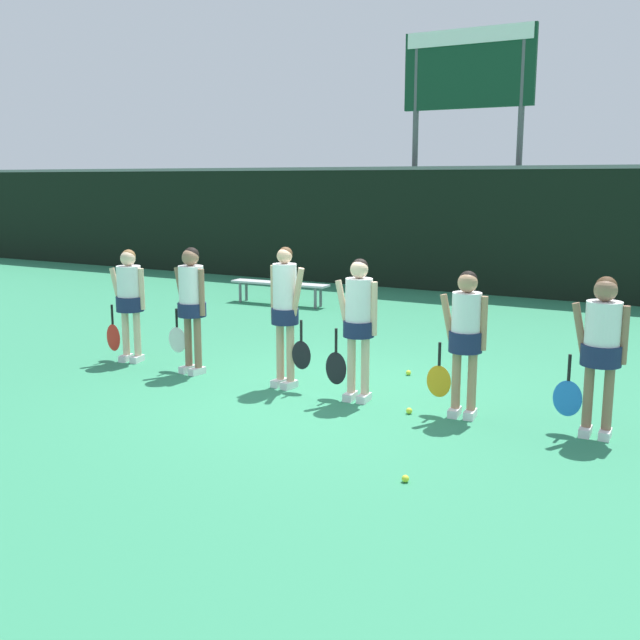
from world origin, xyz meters
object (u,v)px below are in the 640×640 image
Objects in this scene: player_1 at (191,299)px; tennis_ball_3 at (138,335)px; tennis_ball_0 at (405,479)px; tennis_ball_4 at (409,411)px; player_0 at (129,296)px; player_5 at (601,342)px; scoreboard at (468,92)px; tennis_ball_1 at (366,385)px; player_2 at (285,306)px; player_4 at (465,332)px; player_3 at (358,318)px; tennis_ball_2 at (408,373)px; bench_courtside at (280,285)px.

player_1 is 2.89m from tennis_ball_3.
tennis_ball_4 is at bearing 111.52° from tennis_ball_0.
player_5 is at bearing -12.75° from player_0.
scoreboard is 87.92× the size of tennis_ball_1.
player_1 is 4.60m from tennis_ball_0.
player_0 is 23.91× the size of tennis_ball_3.
player_2 is 3.76m from player_5.
scoreboard is 10.98m from player_4.
player_3 is (1.05, -0.08, -0.04)m from player_2.
tennis_ball_1 is at bearing -105.97° from tennis_ball_2.
player_4 is at bearing -19.90° from tennis_ball_1.
player_4 is (5.03, -0.14, 0.00)m from player_0.
tennis_ball_4 reaches higher than tennis_ball_1.
player_1 reaches higher than player_3.
scoreboard is at bearing 103.24° from player_4.
player_1 is 0.96× the size of player_2.
scoreboard is 3.64× the size of player_5.
player_3 is (2.03, -9.82, -3.61)m from scoreboard.
tennis_ball_4 is (-1.96, -0.25, -0.95)m from player_5.
bench_courtside is at bearing 131.78° from tennis_ball_1.
tennis_ball_4 is (0.66, -1.57, 0.00)m from tennis_ball_2.
tennis_ball_0 is at bearing -34.44° from player_0.
player_0 is at bearing 177.50° from player_5.
player_5 is 24.17× the size of tennis_ball_1.
tennis_ball_3 is at bearing 168.65° from tennis_ball_1.
tennis_ball_0 is (3.99, -2.07, -0.99)m from player_1.
tennis_ball_1 reaches higher than tennis_ball_0.
player_2 is 24.97× the size of tennis_ball_4.
tennis_ball_1 is (2.38, 0.48, -0.99)m from player_1.
bench_courtside is 5.76m from player_1.
tennis_ball_3 is at bearing 167.71° from player_5.
player_3 reaches higher than tennis_ball_4.
player_1 is 5.23m from player_5.
player_0 is 1.21m from player_1.
player_2 is at bearing 8.39° from player_1.
tennis_ball_1 is at bearing 168.76° from player_5.
scoreboard reaches higher than tennis_ball_4.
bench_courtside is at bearing 141.76° from player_5.
tennis_ball_4 is at bearing -19.46° from player_3.
player_1 reaches higher than tennis_ball_2.
player_0 is at bearing -99.97° from scoreboard.
bench_courtside reaches higher than tennis_ball_0.
tennis_ball_0 is (1.46, -2.01, -0.97)m from player_3.
scoreboard reaches higher than player_1.
player_1 is 24.02× the size of tennis_ball_4.
scoreboard is 88.78× the size of tennis_ball_3.
player_3 is (3.73, -0.16, 0.04)m from player_0.
player_2 reaches higher than player_5.
tennis_ball_4 is (3.28, -0.25, -0.99)m from player_1.
tennis_ball_4 is at bearing -164.50° from player_4.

